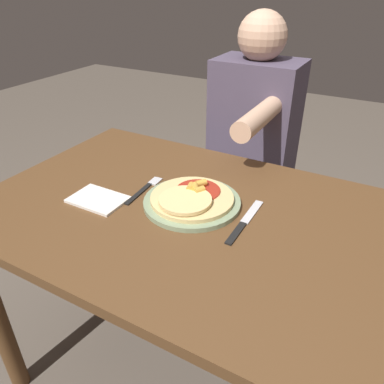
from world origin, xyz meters
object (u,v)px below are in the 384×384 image
(dining_table, at_px, (184,242))
(person_diner, at_px, (253,140))
(pizza, at_px, (191,197))
(fork, at_px, (146,188))
(knife, at_px, (244,222))
(plate, at_px, (192,202))

(dining_table, relative_size, person_diner, 0.96)
(pizza, bearing_deg, fork, 176.47)
(pizza, height_order, fork, pizza)
(dining_table, height_order, pizza, pizza)
(dining_table, distance_m, knife, 0.21)
(fork, bearing_deg, dining_table, -12.72)
(fork, bearing_deg, knife, -3.09)
(pizza, xyz_separation_m, knife, (0.16, -0.01, -0.02))
(pizza, bearing_deg, dining_table, -110.11)
(dining_table, height_order, fork, fork)
(pizza, xyz_separation_m, fork, (-0.16, 0.01, -0.02))
(plate, relative_size, person_diner, 0.23)
(plate, height_order, knife, plate)
(plate, distance_m, person_diner, 0.62)
(dining_table, xyz_separation_m, knife, (0.17, 0.02, 0.12))
(pizza, distance_m, fork, 0.16)
(plate, xyz_separation_m, knife, (0.16, -0.01, -0.00))
(dining_table, height_order, knife, knife)
(dining_table, bearing_deg, pizza, 69.89)
(dining_table, distance_m, pizza, 0.14)
(fork, distance_m, knife, 0.33)
(plate, bearing_deg, knife, -4.19)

